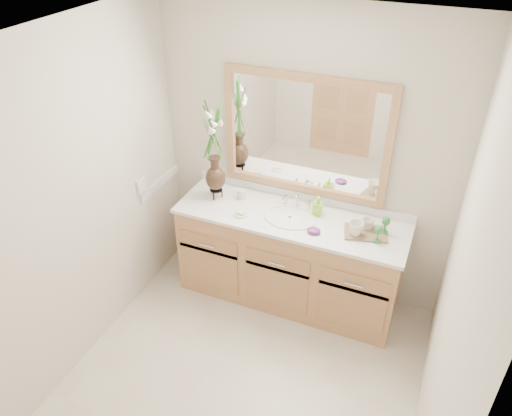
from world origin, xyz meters
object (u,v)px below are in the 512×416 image
at_px(flower_vase, 213,140).
at_px(soap_bottle, 318,207).
at_px(tray, 366,233).
at_px(tumbler, 241,194).

bearing_deg(flower_vase, soap_bottle, 5.75).
xyz_separation_m(soap_bottle, tray, (0.41, -0.11, -0.06)).
distance_m(flower_vase, tray, 1.36).
bearing_deg(flower_vase, tumbler, 18.31).
bearing_deg(soap_bottle, tumbler, 175.97).
bearing_deg(flower_vase, tray, -1.05).
distance_m(flower_vase, soap_bottle, 0.96).
distance_m(tumbler, soap_bottle, 0.65).
xyz_separation_m(flower_vase, tumbler, (0.20, 0.07, -0.48)).
distance_m(flower_vase, tumbler, 0.53).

